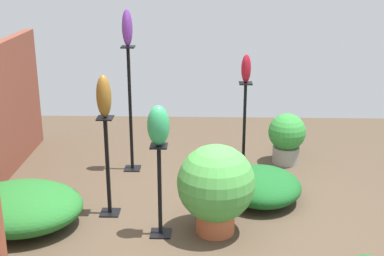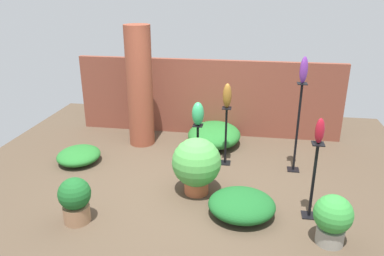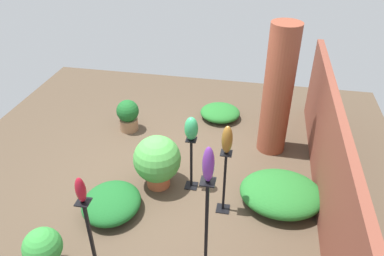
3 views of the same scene
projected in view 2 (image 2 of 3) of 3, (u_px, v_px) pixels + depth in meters
ground_plane at (188, 187)px, 6.06m from camera, size 8.00×8.00×0.00m
brick_wall_back at (207, 98)px, 7.98m from camera, size 5.60×0.12×1.62m
brick_pillar at (140, 87)px, 7.33m from camera, size 0.51×0.51×2.38m
pedestal_violet at (297, 131)px, 6.35m from camera, size 0.20×0.20×1.57m
pedestal_jade at (198, 154)px, 6.25m from camera, size 0.20×0.20×0.93m
pedestal_bronze at (226, 139)px, 6.69m from camera, size 0.20×0.20×1.07m
pedestal_ruby at (313, 184)px, 5.11m from camera, size 0.20×0.20×1.12m
art_vase_violet at (304, 70)px, 5.97m from camera, size 0.13×0.13×0.43m
art_vase_jade at (198, 114)px, 6.00m from camera, size 0.20×0.21×0.38m
art_vase_bronze at (227, 96)px, 6.40m from camera, size 0.15×0.15×0.43m
art_vase_ruby at (320, 131)px, 4.83m from camera, size 0.12×0.12×0.35m
potted_plant_back_center at (197, 164)px, 5.71m from camera, size 0.76×0.76×0.90m
potted_plant_front_right at (75, 199)px, 5.05m from camera, size 0.44×0.44×0.65m
potted_plant_mid_right at (333, 218)px, 4.61m from camera, size 0.48×0.48×0.67m
foliage_bed_east at (79, 155)px, 6.85m from camera, size 0.77×0.83×0.27m
foliage_bed_west at (242, 205)px, 5.24m from camera, size 0.94×0.87×0.34m
foliage_bed_center at (214, 135)px, 7.61m from camera, size 1.07×1.26×0.41m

